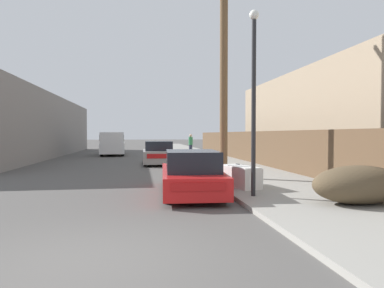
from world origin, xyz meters
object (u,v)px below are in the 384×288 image
object	(u,v)px
utility_pole	(224,69)
brush_pile	(359,185)
street_lamp	(254,89)
discarded_fridge	(241,176)
parked_sports_car_red	(191,174)
pedestrian	(191,144)
car_parked_mid	(158,153)
pickup_truck	(113,144)

from	to	relation	value
utility_pole	brush_pile	xyz separation A→B (m)	(2.00, -5.40, -3.73)
brush_pile	street_lamp	bearing A→B (deg)	147.45
discarded_fridge	parked_sports_car_red	xyz separation A→B (m)	(-1.66, -0.45, 0.15)
street_lamp	pedestrian	size ratio (longest dim) A/B	2.96
utility_pole	brush_pile	world-z (taller)	utility_pole
car_parked_mid	pedestrian	bearing A→B (deg)	67.71
pickup_truck	utility_pole	size ratio (longest dim) A/B	0.72
car_parked_mid	pickup_truck	world-z (taller)	pickup_truck
parked_sports_car_red	car_parked_mid	bearing A→B (deg)	96.08
pickup_truck	brush_pile	world-z (taller)	pickup_truck
street_lamp	pedestrian	world-z (taller)	street_lamp
car_parked_mid	street_lamp	bearing A→B (deg)	-79.86
car_parked_mid	utility_pole	distance (m)	8.63
car_parked_mid	discarded_fridge	bearing A→B (deg)	-77.51
discarded_fridge	parked_sports_car_red	distance (m)	1.73
discarded_fridge	street_lamp	bearing A→B (deg)	-107.61
car_parked_mid	pedestrian	world-z (taller)	pedestrian
discarded_fridge	pickup_truck	distance (m)	19.82
discarded_fridge	brush_pile	world-z (taller)	brush_pile
car_parked_mid	pedestrian	xyz separation A→B (m)	(3.00, 7.19, 0.34)
pedestrian	parked_sports_car_red	bearing A→B (deg)	-98.27
parked_sports_car_red	brush_pile	distance (m)	4.50
parked_sports_car_red	utility_pole	xyz separation A→B (m)	(1.69, 2.83, 3.71)
pickup_truck	parked_sports_car_red	bearing A→B (deg)	98.39
parked_sports_car_red	car_parked_mid	distance (m)	10.35
pedestrian	brush_pile	bearing A→B (deg)	-86.74
street_lamp	pedestrian	bearing A→B (deg)	86.87
brush_pile	pedestrian	distance (m)	20.14
parked_sports_car_red	pedestrian	bearing A→B (deg)	85.28
pickup_truck	street_lamp	distance (m)	21.46
pickup_truck	car_parked_mid	bearing A→B (deg)	107.52
pickup_truck	street_lamp	world-z (taller)	street_lamp
utility_pole	street_lamp	world-z (taller)	utility_pole
parked_sports_car_red	pickup_truck	world-z (taller)	pickup_truck
street_lamp	pickup_truck	bearing A→B (deg)	104.54
parked_sports_car_red	pickup_truck	distance (m)	19.87
car_parked_mid	pedestrian	distance (m)	7.80
pickup_truck	street_lamp	bearing A→B (deg)	101.79
pedestrian	car_parked_mid	bearing A→B (deg)	-112.68
discarded_fridge	pickup_truck	world-z (taller)	pickup_truck
discarded_fridge	utility_pole	distance (m)	4.53
street_lamp	pedestrian	distance (m)	18.85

